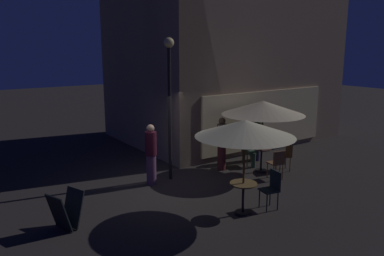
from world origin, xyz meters
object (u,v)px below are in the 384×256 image
patron_standing_1 (151,154)px  patron_standing_2 (222,143)px  menu_sandwich_board (66,210)px  cafe_chair_0 (286,152)px  cafe_table_0 (261,156)px  cafe_chair_3 (272,186)px  patron_standing_3 (256,136)px  street_lamp_near_corner (169,87)px  patio_umbrella_0 (263,108)px  cafe_table_1 (243,193)px  cafe_chair_2 (277,162)px  patron_seated_0 (250,146)px  cafe_chair_1 (248,149)px  patio_umbrella_1 (245,129)px

patron_standing_1 → patron_standing_2: 2.52m
menu_sandwich_board → cafe_chair_0: cafe_chair_0 is taller
cafe_table_0 → patron_standing_2: 1.30m
patron_standing_2 → cafe_chair_0: bearing=129.4°
cafe_chair_3 → patron_standing_3: patron_standing_3 is taller
street_lamp_near_corner → patron_standing_2: (1.83, -0.17, -1.89)m
cafe_chair_0 → patio_umbrella_0: bearing=0.0°
menu_sandwich_board → patio_umbrella_0: patio_umbrella_0 is taller
patron_standing_3 → patron_standing_1: bearing=-53.4°
cafe_table_1 → cafe_chair_3: size_ratio=0.81×
patio_umbrella_0 → cafe_chair_3: size_ratio=2.68×
street_lamp_near_corner → patron_standing_1: size_ratio=2.36×
cafe_chair_2 → patron_seated_0: (0.31, 1.49, 0.12)m
cafe_table_0 → patron_standing_1: size_ratio=0.44×
cafe_chair_1 → patron_seated_0: patron_seated_0 is taller
cafe_chair_2 → patron_standing_1: 3.72m
street_lamp_near_corner → patron_standing_3: size_ratio=2.39×
cafe_chair_3 → patio_umbrella_0: bearing=-119.0°
patio_umbrella_1 → patron_standing_2: 3.61m
menu_sandwich_board → patron_standing_1: (2.87, 1.42, 0.46)m
patron_seated_0 → cafe_chair_2: bearing=1.2°
cafe_chair_2 → street_lamp_near_corner: bearing=65.0°
patron_seated_0 → patron_standing_3: size_ratio=0.69×
menu_sandwich_board → patron_standing_2: patron_standing_2 is taller
patron_seated_0 → patron_standing_2: 1.09m
street_lamp_near_corner → cafe_chair_0: size_ratio=4.21×
cafe_table_0 → patron_seated_0: (0.16, 0.68, 0.16)m
cafe_table_1 → patio_umbrella_1: bearing=0.0°
cafe_table_1 → cafe_table_0: bearing=38.3°
patron_standing_2 → patio_umbrella_0: bearing=121.2°
cafe_chair_2 → cafe_chair_0: bearing=-52.0°
patron_standing_1 → cafe_chair_0: bearing=-8.1°
cafe_chair_0 → cafe_table_0: bearing=0.0°
cafe_table_0 → cafe_chair_0: cafe_chair_0 is taller
menu_sandwich_board → cafe_table_1: size_ratio=1.07×
cafe_chair_1 → patron_standing_2: patron_standing_2 is taller
menu_sandwich_board → patron_standing_1: 3.23m
patio_umbrella_1 → cafe_chair_0: bearing=27.1°
patron_standing_2 → street_lamp_near_corner: bearing=-19.6°
patron_standing_1 → street_lamp_near_corner: bearing=16.5°
cafe_table_0 → patio_umbrella_0: patio_umbrella_0 is taller
patron_seated_0 → patron_standing_2: size_ratio=0.70×
patron_seated_0 → cafe_chair_0: bearing=43.8°
menu_sandwich_board → patron_standing_2: 5.56m
cafe_table_1 → patron_standing_2: size_ratio=0.45×
cafe_chair_2 → menu_sandwich_board: bearing=97.6°
cafe_chair_0 → cafe_chair_2: bearing=50.9°
patio_umbrella_0 → patron_seated_0: bearing=77.0°
cafe_table_1 → patron_seated_0: (2.77, 2.75, 0.15)m
cafe_table_1 → patron_standing_3: 4.59m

